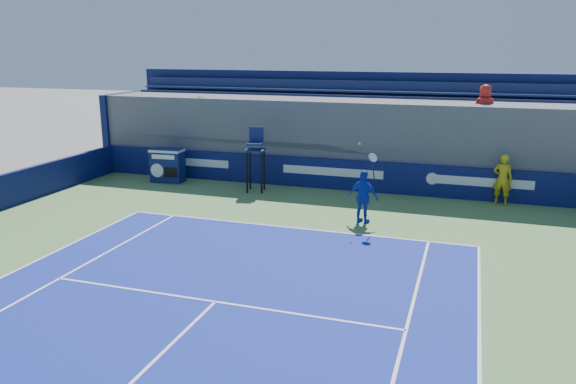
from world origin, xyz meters
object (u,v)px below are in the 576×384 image
(ball_person, at_px, (503,179))
(match_clock, at_px, (167,164))
(tennis_player, at_px, (364,197))
(umpire_chair, at_px, (256,153))

(ball_person, bearing_deg, match_clock, 14.08)
(match_clock, xyz_separation_m, tennis_player, (8.74, -3.07, 0.12))
(match_clock, bearing_deg, ball_person, 2.73)
(ball_person, xyz_separation_m, match_clock, (-12.97, -0.62, -0.18))
(umpire_chair, height_order, tennis_player, tennis_player)
(ball_person, xyz_separation_m, umpire_chair, (-8.94, -0.94, 0.61))
(umpire_chair, bearing_deg, tennis_player, -30.30)
(umpire_chair, bearing_deg, ball_person, 5.99)
(ball_person, relative_size, match_clock, 1.30)
(ball_person, relative_size, tennis_player, 0.71)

